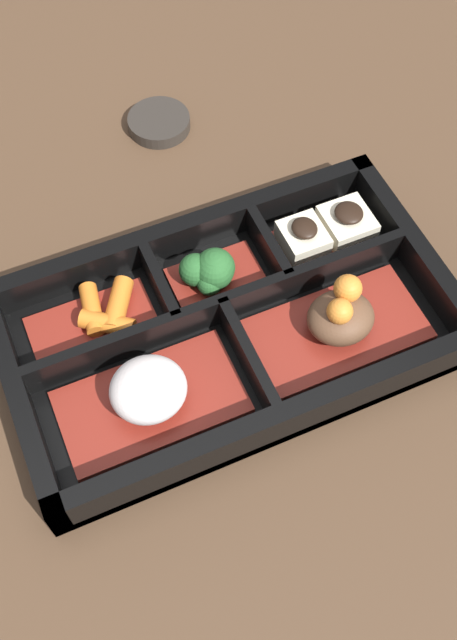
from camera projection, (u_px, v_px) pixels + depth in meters
name	position (u px, v px, depth m)	size (l,w,h in m)	color
ground_plane	(228.00, 337.00, 0.58)	(3.00, 3.00, 0.00)	#4C3523
bento_base	(228.00, 334.00, 0.58)	(0.34, 0.19, 0.01)	black
bento_rim	(228.00, 320.00, 0.57)	(0.34, 0.19, 0.04)	black
bowl_stew	(340.00, 320.00, 0.56)	(0.13, 0.07, 0.05)	maroon
bowl_rice	(149.00, 394.00, 0.53)	(0.13, 0.07, 0.04)	maroon
bowl_tofu	(326.00, 232.00, 0.61)	(0.08, 0.05, 0.03)	maroon
bowl_greens	(212.00, 272.00, 0.58)	(0.07, 0.05, 0.04)	maroon
bowl_carrots	(100.00, 317.00, 0.57)	(0.10, 0.06, 0.02)	maroon
sauce_dish	(159.00, 122.00, 0.70)	(0.06, 0.06, 0.01)	#2D2823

